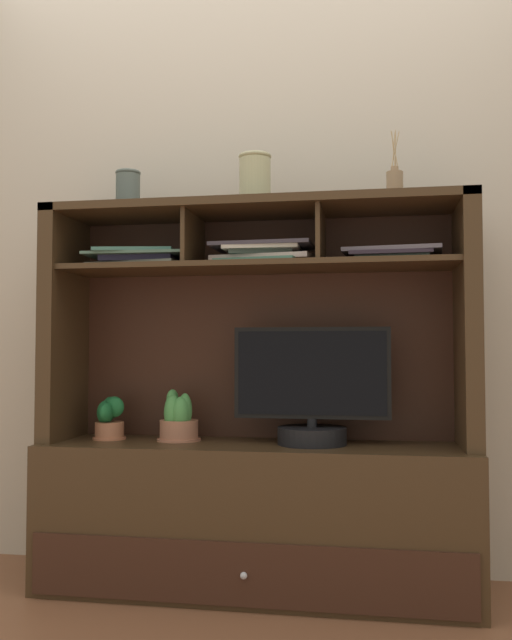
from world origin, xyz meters
The scene contains 12 objects.
floor_plane centered at (0.00, 0.00, -0.01)m, with size 6.00×6.00×0.02m, color brown.
back_wall centered at (0.00, 0.25, 1.40)m, with size 6.00×0.02×2.80m, color beige.
media_console centered at (0.00, 0.01, 0.42)m, with size 1.56×0.48×1.41m.
tv_monitor centered at (0.21, -0.01, 0.70)m, with size 0.57×0.25×0.42m.
potted_orchid centered at (-0.30, 0.02, 0.60)m, with size 0.17×0.17×0.19m.
potted_fern centered at (-0.57, 0.01, 0.60)m, with size 0.13×0.13×0.16m.
magazine_stack_left centered at (0.50, 0.00, 1.21)m, with size 0.36×0.20×0.05m.
magazine_stack_centre centered at (0.02, -0.01, 1.22)m, with size 0.38×0.27×0.07m.
magazine_stack_right centered at (-0.45, -0.01, 1.22)m, with size 0.40×0.26×0.06m.
diffuser_bottle centered at (0.51, 0.02, 1.47)m, with size 0.06×0.06×0.26m.
ceramic_vase centered at (-0.51, 0.02, 1.49)m, with size 0.10×0.10×0.15m.
accent_vase centered at (0.00, -0.02, 1.50)m, with size 0.12×0.12×0.18m.
Camera 1 is at (0.43, -2.48, 0.86)m, focal length 38.34 mm.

